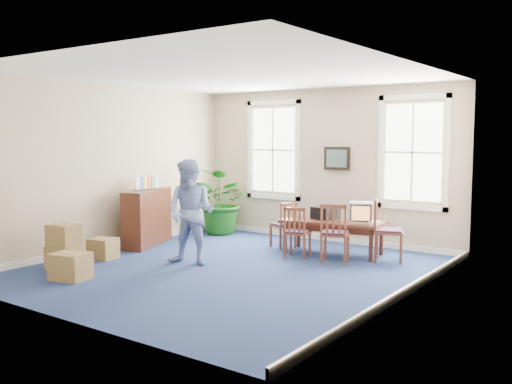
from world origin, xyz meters
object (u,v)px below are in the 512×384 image
Objects in this scene: crt_tv at (361,212)px; potted_plant at (223,201)px; man at (191,212)px; conference_table at (333,237)px; chair_near_left at (298,232)px; cardboard_boxes at (77,246)px; credenza at (147,217)px.

crt_tv is 0.30× the size of potted_plant.
crt_tv is 0.25× the size of man.
conference_table is 2.00× the size of chair_near_left.
man reaches higher than cardboard_boxes.
chair_near_left is at bearing -166.62° from crt_tv.
potted_plant is at bearing 56.39° from credenza.
chair_near_left is 0.63× the size of credenza.
credenza is 1.97m from potted_plant.
chair_near_left is (-0.38, -0.64, 0.15)m from conference_table.
conference_table is 0.75m from crt_tv.
conference_table is at bearing 1.04° from credenza.
credenza is at bearing 177.02° from crt_tv.
chair_near_left is 0.63× the size of potted_plant.
crt_tv is at bearing -7.38° from potted_plant.
crt_tv reaches higher than cardboard_boxes.
man is at bearing -43.70° from credenza.
cardboard_boxes is (-2.50, -2.94, -0.08)m from chair_near_left.
chair_near_left reaches higher than conference_table.
chair_near_left is 2.92m from potted_plant.
credenza is 1.08× the size of cardboard_boxes.
conference_table is 3.12m from potted_plant.
crt_tv reaches higher than conference_table.
crt_tv is at bearing -2.83° from conference_table.
potted_plant reaches higher than conference_table.
potted_plant is (0.43, 1.91, 0.16)m from credenza.
man is 3.10m from potted_plant.
potted_plant reaches higher than credenza.
man reaches higher than chair_near_left.
conference_table is at bearing -135.61° from chair_near_left.
crt_tv reaches higher than chair_near_left.
cardboard_boxes is at bearing -148.61° from man.
cardboard_boxes is at bearing 34.89° from chair_near_left.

